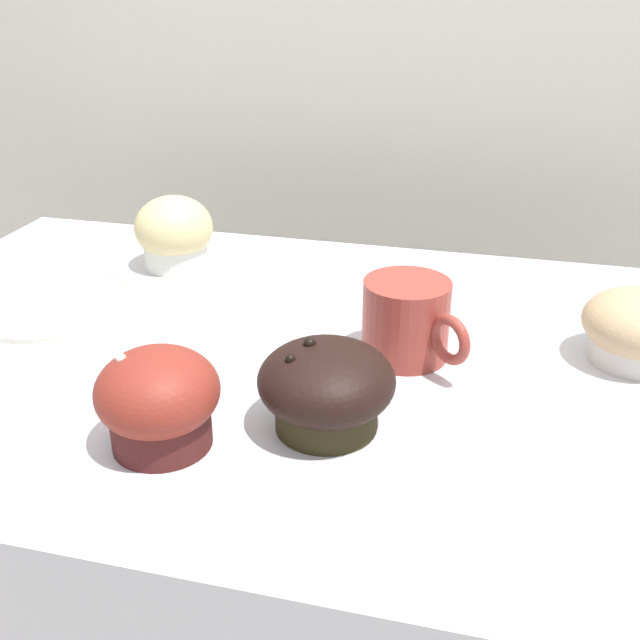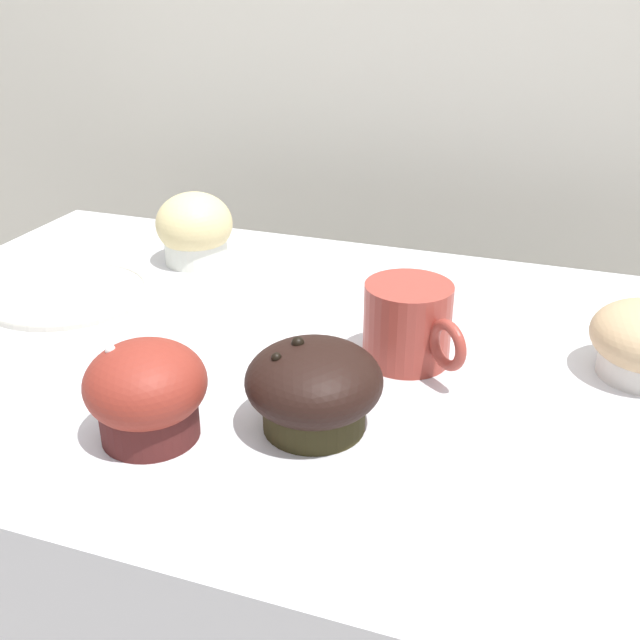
{
  "view_description": "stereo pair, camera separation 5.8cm",
  "coord_description": "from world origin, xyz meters",
  "px_view_note": "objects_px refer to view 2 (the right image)",
  "views": [
    {
      "loc": [
        0.19,
        -0.65,
        1.28
      ],
      "look_at": [
        0.03,
        -0.02,
        0.97
      ],
      "focal_mm": 42.0,
      "sensor_mm": 36.0,
      "label": 1
    },
    {
      "loc": [
        0.24,
        -0.63,
        1.28
      ],
      "look_at": [
        0.03,
        -0.02,
        0.97
      ],
      "focal_mm": 42.0,
      "sensor_mm": 36.0,
      "label": 2
    }
  ],
  "objects_px": {
    "muffin_back_left": "(195,230)",
    "coffee_cup": "(409,322)",
    "serving_plate": "(68,293)",
    "muffin_front_center": "(314,387)",
    "muffin_back_right": "(147,392)"
  },
  "relations": [
    {
      "from": "muffin_back_left",
      "to": "coffee_cup",
      "type": "bearing_deg",
      "value": -27.95
    },
    {
      "from": "muffin_back_left",
      "to": "serving_plate",
      "type": "xyz_separation_m",
      "value": [
        -0.09,
        -0.15,
        -0.04
      ]
    },
    {
      "from": "muffin_back_left",
      "to": "coffee_cup",
      "type": "relative_size",
      "value": 0.89
    },
    {
      "from": "muffin_back_left",
      "to": "muffin_front_center",
      "type": "bearing_deg",
      "value": -48.58
    },
    {
      "from": "muffin_front_center",
      "to": "muffin_back_right",
      "type": "height_order",
      "value": "muffin_back_right"
    },
    {
      "from": "muffin_front_center",
      "to": "muffin_back_right",
      "type": "relative_size",
      "value": 1.15
    },
    {
      "from": "muffin_back_left",
      "to": "coffee_cup",
      "type": "height_order",
      "value": "muffin_back_left"
    },
    {
      "from": "coffee_cup",
      "to": "serving_plate",
      "type": "height_order",
      "value": "coffee_cup"
    },
    {
      "from": "muffin_back_right",
      "to": "coffee_cup",
      "type": "distance_m",
      "value": 0.26
    },
    {
      "from": "muffin_front_center",
      "to": "serving_plate",
      "type": "distance_m",
      "value": 0.4
    },
    {
      "from": "muffin_front_center",
      "to": "muffin_back_left",
      "type": "relative_size",
      "value": 1.17
    },
    {
      "from": "muffin_back_left",
      "to": "coffee_cup",
      "type": "xyz_separation_m",
      "value": [
        0.32,
        -0.17,
        -0.0
      ]
    },
    {
      "from": "muffin_back_right",
      "to": "serving_plate",
      "type": "distance_m",
      "value": 0.33
    },
    {
      "from": "muffin_front_center",
      "to": "serving_plate",
      "type": "bearing_deg",
      "value": 156.29
    },
    {
      "from": "coffee_cup",
      "to": "muffin_back_right",
      "type": "bearing_deg",
      "value": -130.81
    }
  ]
}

